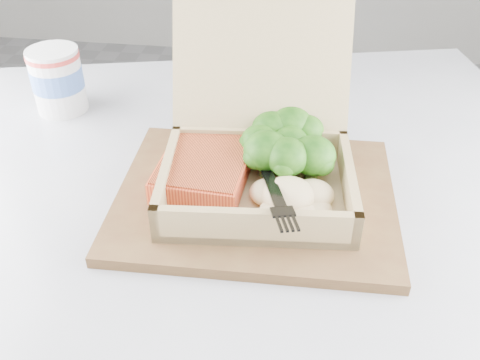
# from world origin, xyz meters

# --- Properties ---
(floor) EXTENTS (4.00, 4.00, 0.00)m
(floor) POSITION_xyz_m (0.00, 0.00, 0.00)
(floor) COLOR gray
(floor) RESTS_ON ground
(cafe_table) EXTENTS (1.07, 1.07, 0.76)m
(cafe_table) POSITION_xyz_m (0.64, -0.24, 0.56)
(cafe_table) COLOR black
(cafe_table) RESTS_ON floor
(serving_tray) EXTENTS (0.33, 0.27, 0.01)m
(serving_tray) POSITION_xyz_m (0.63, -0.22, 0.77)
(serving_tray) COLOR brown
(serving_tray) RESTS_ON cafe_table
(takeout_container) EXTENTS (0.24, 0.26, 0.19)m
(takeout_container) POSITION_xyz_m (0.63, -0.19, 0.82)
(takeout_container) COLOR tan
(takeout_container) RESTS_ON serving_tray
(salmon_fillet) EXTENTS (0.11, 0.14, 0.03)m
(salmon_fillet) POSITION_xyz_m (0.57, -0.21, 0.80)
(salmon_fillet) COLOR #D9582A
(salmon_fillet) RESTS_ON takeout_container
(broccoli_pile) EXTENTS (0.13, 0.13, 0.05)m
(broccoli_pile) POSITION_xyz_m (0.67, -0.17, 0.81)
(broccoli_pile) COLOR #3C7E1C
(broccoli_pile) RESTS_ON takeout_container
(mashed_potatoes) EXTENTS (0.10, 0.08, 0.03)m
(mashed_potatoes) POSITION_xyz_m (0.67, -0.25, 0.80)
(mashed_potatoes) COLOR beige
(mashed_potatoes) RESTS_ON takeout_container
(plastic_fork) EXTENTS (0.06, 0.16, 0.03)m
(plastic_fork) POSITION_xyz_m (0.65, -0.23, 0.81)
(plastic_fork) COLOR black
(plastic_fork) RESTS_ON mashed_potatoes
(paper_cup) EXTENTS (0.08, 0.08, 0.10)m
(paper_cup) POSITION_xyz_m (0.31, -0.04, 0.81)
(paper_cup) COLOR silver
(paper_cup) RESTS_ON cafe_table
(receipt) EXTENTS (0.10, 0.16, 0.00)m
(receipt) POSITION_xyz_m (0.60, -0.06, 0.76)
(receipt) COLOR white
(receipt) RESTS_ON cafe_table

